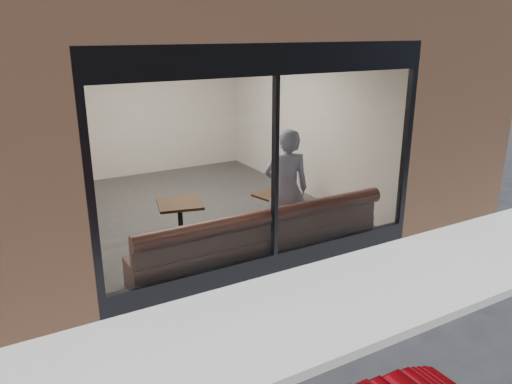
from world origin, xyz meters
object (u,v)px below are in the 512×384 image
banquette (260,248)px  person (286,190)px  cafe_table_right (276,195)px  cafe_chair_right (282,196)px  cafe_table_left (180,204)px

banquette → person: 1.02m
cafe_table_right → cafe_chair_right: bearing=52.8°
cafe_table_left → cafe_table_right: (1.54, -0.39, 0.00)m
cafe_chair_right → banquette: bearing=39.4°
cafe_table_left → cafe_chair_right: 2.58m
person → cafe_chair_right: bearing=-99.4°
cafe_table_right → banquette: bearing=-135.0°
person → cafe_table_right: 0.49m
banquette → cafe_table_right: size_ratio=6.86×
cafe_table_left → cafe_table_right: size_ratio=1.16×
cafe_table_left → cafe_chair_right: cafe_table_left is taller
banquette → cafe_chair_right: size_ratio=10.49×
person → cafe_table_left: (-1.47, 0.82, -0.23)m
person → banquette: bearing=45.4°
banquette → cafe_chair_right: (1.59, 1.86, 0.01)m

